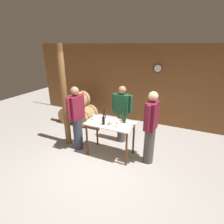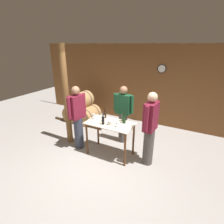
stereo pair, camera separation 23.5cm
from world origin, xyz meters
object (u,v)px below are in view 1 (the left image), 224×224
wine_glass_near_right (117,123)px  person_visitor_with_scarf (77,117)px  wine_bottle_center (123,117)px  person_visitor_bearded (122,113)px  wine_glass_near_center (103,117)px  person_host (151,127)px  ice_bucket (111,123)px  wooden_post (64,98)px  wine_bottle_left (103,120)px  wine_glass_near_left (93,116)px  wine_bottle_far_left (104,114)px  wine_bottle_right (124,119)px

wine_glass_near_right → person_visitor_with_scarf: size_ratio=0.07×
wine_bottle_center → person_visitor_bearded: person_visitor_bearded is taller
wine_glass_near_center → person_visitor_bearded: size_ratio=0.09×
person_host → person_visitor_with_scarf: person_host is taller
wine_glass_near_right → ice_bucket: (-0.18, 0.04, -0.03)m
person_host → person_visitor_with_scarf: 1.88m
wooden_post → wine_glass_near_right: (1.57, -0.12, -0.38)m
wine_glass_near_right → person_visitor_with_scarf: 1.15m
wine_bottle_left → wine_glass_near_right: bearing=4.7°
wooden_post → ice_bucket: bearing=-3.4°
wine_bottle_center → person_visitor_with_scarf: bearing=-163.1°
wine_bottle_left → wine_bottle_center: 0.52m
wine_glass_near_center → person_visitor_bearded: person_visitor_bearded is taller
wine_glass_near_center → wine_glass_near_left: bearing=-178.6°
wine_glass_near_center → ice_bucket: wine_glass_near_center is taller
person_host → person_visitor_bearded: person_host is taller
wine_bottle_center → person_host: 0.74m
wine_bottle_center → wine_glass_near_right: (-0.00, -0.36, -0.03)m
wine_bottle_center → wine_glass_near_left: 0.75m
person_visitor_with_scarf → person_visitor_bearded: person_visitor_with_scarf is taller
wine_bottle_far_left → person_visitor_with_scarf: 0.72m
wine_glass_near_right → person_visitor_bearded: 0.90m
wine_glass_near_left → person_visitor_bearded: person_visitor_bearded is taller
wine_bottle_right → ice_bucket: (-0.25, -0.23, -0.05)m
wine_glass_near_left → ice_bucket: bearing=-9.1°
wine_bottle_center → person_visitor_with_scarf: person_visitor_with_scarf is taller
wine_bottle_left → person_host: (1.07, 0.24, -0.06)m
wine_bottle_left → ice_bucket: bearing=21.4°
ice_bucket → wine_bottle_center: bearing=60.8°
wine_bottle_right → wine_glass_near_right: bearing=-105.3°
wine_bottle_right → wine_glass_near_left: bearing=-169.7°
wine_glass_near_left → ice_bucket: size_ratio=1.16×
person_host → wine_glass_near_center: bearing=-176.1°
wine_bottle_left → wine_glass_near_right: 0.35m
wooden_post → wine_bottle_right: bearing=5.0°
wine_bottle_center → person_host: person_host is taller
wooden_post → wine_bottle_center: wooden_post is taller
wooden_post → wine_bottle_left: wooden_post is taller
wine_bottle_center → ice_bucket: 0.38m
person_visitor_with_scarf → ice_bucket: bearing=1.5°
wine_bottle_center → person_host: bearing=-12.1°
wine_bottle_right → person_visitor_with_scarf: bearing=-168.3°
wine_bottle_far_left → ice_bucket: size_ratio=2.16×
person_host → wine_bottle_right: bearing=175.0°
person_visitor_bearded → wooden_post: bearing=-151.1°
person_visitor_with_scarf → person_visitor_bearded: 1.25m
wine_bottle_center → person_visitor_bearded: 0.57m
wine_bottle_right → person_visitor_bearded: person_visitor_bearded is taller
wine_bottle_left → person_visitor_with_scarf: 0.80m
wine_glass_near_right → wine_bottle_far_left: bearing=146.5°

